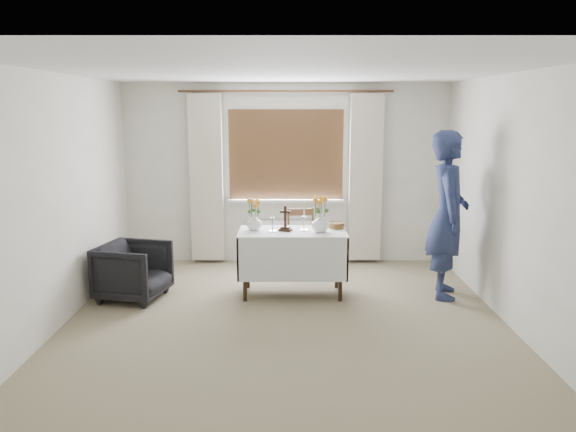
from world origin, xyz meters
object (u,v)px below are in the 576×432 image
object	(u,v)px
wooden_chair	(302,241)
person	(448,215)
flower_vase_left	(254,222)
armchair	(133,271)
flower_vase_right	(320,223)
altar_table	(292,263)
wooden_cross	(285,218)

from	to	relation	value
wooden_chair	person	size ratio (longest dim) A/B	0.44
wooden_chair	flower_vase_left	distance (m)	1.14
person	wooden_chair	bearing A→B (deg)	70.05
armchair	flower_vase_right	world-z (taller)	flower_vase_right
wooden_chair	armchair	xyz separation A→B (m)	(-1.96, -1.09, -0.09)
flower_vase_right	flower_vase_left	bearing A→B (deg)	172.42
wooden_chair	armchair	world-z (taller)	wooden_chair
altar_table	person	world-z (taller)	person
flower_vase_left	flower_vase_right	distance (m)	0.77
wooden_cross	wooden_chair	bearing A→B (deg)	95.86
wooden_chair	flower_vase_left	world-z (taller)	flower_vase_left
altar_table	wooden_chair	bearing A→B (deg)	81.50
altar_table	person	bearing A→B (deg)	-1.19
wooden_cross	flower_vase_left	distance (m)	0.37
altar_table	armchair	world-z (taller)	altar_table
flower_vase_left	flower_vase_right	size ratio (longest dim) A/B	0.90
wooden_chair	flower_vase_right	size ratio (longest dim) A/B	3.90
altar_table	wooden_cross	size ratio (longest dim) A/B	4.17
flower_vase_left	person	bearing A→B (deg)	-2.52
altar_table	armchair	distance (m)	1.83
armchair	flower_vase_left	distance (m)	1.49
person	flower_vase_left	distance (m)	2.22
wooden_chair	altar_table	bearing A→B (deg)	-105.96
flower_vase_left	altar_table	bearing A→B (deg)	-7.77
armchair	wooden_cross	bearing A→B (deg)	-71.83
altar_table	wooden_cross	world-z (taller)	wooden_cross
altar_table	flower_vase_right	size ratio (longest dim) A/B	5.79
flower_vase_right	armchair	bearing A→B (deg)	-177.11
armchair	person	xyz separation A→B (m)	(3.59, 0.11, 0.63)
altar_table	flower_vase_left	size ratio (longest dim) A/B	6.45
armchair	flower_vase_right	distance (m)	2.21
armchair	wooden_cross	xyz separation A→B (m)	(1.74, 0.15, 0.58)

